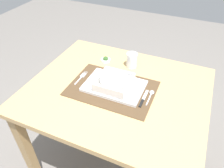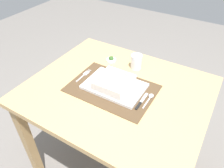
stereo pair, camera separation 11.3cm
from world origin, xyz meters
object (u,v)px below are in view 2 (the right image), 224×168
(butter_knife, at_px, (141,102))
(drinking_glass, at_px, (137,63))
(condiment_saucer, at_px, (111,59))
(dining_table, at_px, (117,102))
(spoon, at_px, (150,97))
(porridge_bowl, at_px, (114,83))
(fork, at_px, (84,75))

(butter_knife, relative_size, drinking_glass, 1.55)
(condiment_saucer, bearing_deg, butter_knife, -37.81)
(dining_table, relative_size, spoon, 8.08)
(porridge_bowl, bearing_deg, condiment_saucer, 124.24)
(porridge_bowl, bearing_deg, fork, 175.22)
(spoon, xyz_separation_m, butter_knife, (-0.03, -0.05, -0.00))
(butter_knife, height_order, condiment_saucer, condiment_saucer)
(porridge_bowl, distance_m, butter_knife, 0.17)
(fork, bearing_deg, condiment_saucer, 79.71)
(spoon, distance_m, drinking_glass, 0.27)
(porridge_bowl, height_order, drinking_glass, drinking_glass)
(fork, bearing_deg, spoon, 5.18)
(porridge_bowl, height_order, condiment_saucer, porridge_bowl)
(drinking_glass, bearing_deg, butter_knife, -59.50)
(porridge_bowl, relative_size, spoon, 1.48)
(spoon, bearing_deg, fork, -175.92)
(spoon, bearing_deg, butter_knife, -114.11)
(porridge_bowl, relative_size, butter_knife, 1.26)
(fork, distance_m, spoon, 0.40)
(drinking_glass, bearing_deg, condiment_saucer, -177.14)
(dining_table, height_order, drinking_glass, drinking_glass)
(butter_knife, distance_m, drinking_glass, 0.30)
(drinking_glass, xyz_separation_m, condiment_saucer, (-0.17, -0.01, -0.03))
(spoon, relative_size, condiment_saucer, 1.93)
(dining_table, height_order, fork, fork)
(dining_table, distance_m, fork, 0.24)
(dining_table, bearing_deg, drinking_glass, 89.44)
(drinking_glass, relative_size, condiment_saucer, 1.46)
(spoon, bearing_deg, porridge_bowl, -168.82)
(dining_table, relative_size, porridge_bowl, 5.46)
(dining_table, xyz_separation_m, condiment_saucer, (-0.17, 0.22, 0.11))
(butter_knife, bearing_deg, spoon, 60.54)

